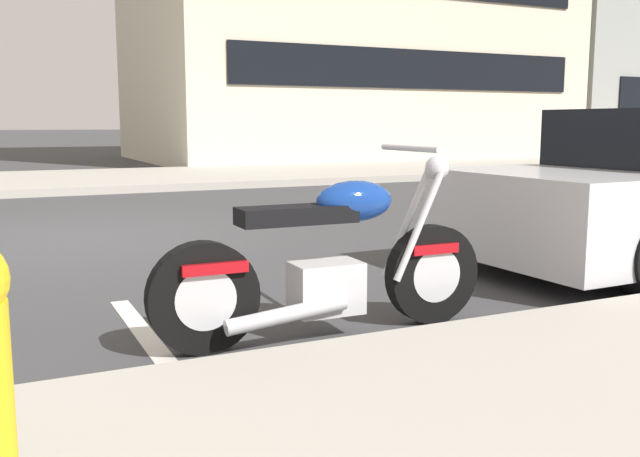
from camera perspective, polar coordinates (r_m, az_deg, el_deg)
ground_plane at (r=8.07m, az=-19.56°, el=-0.77°), size 260.00×260.00×0.00m
sidewalk_far_curb at (r=19.86m, az=14.69°, el=4.90°), size 120.00×5.00×0.14m
parking_stall_stripe at (r=4.10m, az=-13.32°, el=-9.20°), size 0.12×2.20×0.01m
parked_motorcycle at (r=4.07m, az=0.80°, el=-3.00°), size 2.07×0.62×1.11m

